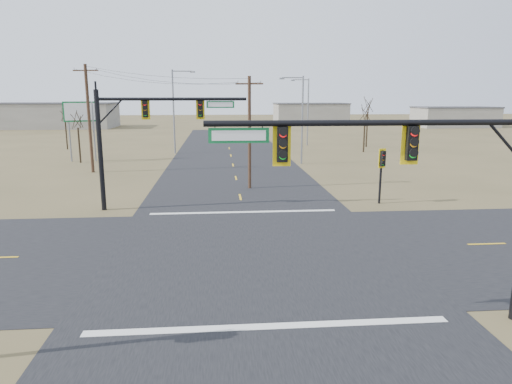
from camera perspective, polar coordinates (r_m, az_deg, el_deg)
The scene contains 21 objects.
ground at distance 22.44m, azimuth -0.47°, elevation -7.38°, with size 320.00×320.00×0.00m, color brown.
road_ew at distance 22.44m, azimuth -0.47°, elevation -7.35°, with size 160.00×14.00×0.02m, color black.
road_ns at distance 22.44m, azimuth -0.47°, elevation -7.35°, with size 14.00×160.00×0.02m, color black.
stop_bar_near at distance 15.58m, azimuth 1.68°, elevation -16.43°, with size 12.00×0.40×0.01m, color silver.
stop_bar_far at distance 29.60m, azimuth -1.56°, elevation -2.52°, with size 12.00×0.40×0.01m, color silver.
mast_arm_near at distance 15.05m, azimuth 19.85°, elevation 2.95°, with size 10.48×0.44×7.23m.
mast_arm_far at distance 30.51m, azimuth -13.93°, elevation 8.18°, with size 9.64×0.47×7.81m.
pedestal_signal_ne at distance 32.56m, azimuth 15.49°, elevation 3.52°, with size 0.66×0.56×3.90m.
utility_pole_near at distance 36.63m, azimuth -0.82°, elevation 7.63°, with size 2.16×0.57×8.93m.
utility_pole_far at distance 47.33m, azimuth -20.15°, elevation 8.74°, with size 2.50×0.64×10.35m.
highway_sign at distance 55.78m, azimuth -21.07°, elevation 8.42°, with size 3.47×1.15×6.77m.
streetlight_a at distance 50.39m, azimuth 5.58°, elevation 9.53°, with size 2.64×0.28×9.49m.
streetlight_b at distance 69.68m, azimuth 6.34°, elevation 10.37°, with size 2.77×0.40×9.90m.
streetlight_c at distance 60.17m, azimuth -10.06°, elevation 10.41°, with size 2.98×0.46×10.63m.
bare_tree_a at distance 54.67m, azimuth -21.44°, elevation 8.46°, with size 3.02×3.02×6.13m.
bare_tree_b at distance 69.28m, azimuth -22.81°, elevation 8.90°, with size 2.90×2.90×6.01m.
bare_tree_c at distance 62.60m, azimuth 13.50°, elevation 9.62°, with size 2.98×2.98×6.63m.
bare_tree_d at distance 69.14m, azimuth 13.84°, elevation 10.59°, with size 3.59×3.59×7.64m.
warehouse_left at distance 117.67m, azimuth -24.11°, elevation 8.68°, with size 28.00×14.00×5.50m, color gray.
warehouse_mid at distance 133.87m, azimuth 6.79°, elevation 9.80°, with size 20.00×12.00×5.00m, color gray.
warehouse_right at distance 120.37m, azimuth 23.56°, elevation 8.54°, with size 18.00×10.00×4.50m, color gray.
Camera 1 is at (-1.57, -21.11, 7.45)m, focal length 32.00 mm.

